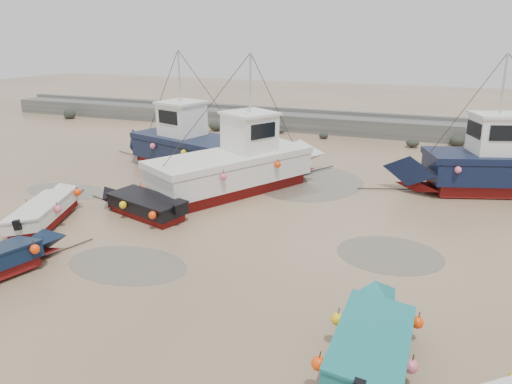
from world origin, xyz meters
TOP-DOWN VIEW (x-y plane):
  - ground at (0.00, 0.00)m, footprint 120.00×120.00m
  - seawall at (0.05, 21.99)m, footprint 60.00×4.92m
  - puddle_a at (-1.77, -2.17)m, footprint 4.10×4.10m
  - puddle_b at (5.95, 1.74)m, footprint 3.53×3.53m
  - puddle_c at (-9.09, 3.27)m, footprint 4.22×4.22m
  - puddle_d at (1.12, 8.89)m, footprint 5.22×5.22m
  - dinghy_0 at (-7.02, 0.07)m, footprint 3.04×6.09m
  - dinghy_2 at (6.25, -4.07)m, footprint 2.06×5.68m
  - dinghy_4 at (-3.97, 1.94)m, footprint 5.65×2.73m
  - cabin_boat_0 at (-5.61, 8.85)m, footprint 10.75×5.31m
  - cabin_boat_1 at (-1.50, 6.51)m, footprint 6.59×10.42m
  - cabin_boat_2 at (9.71, 10.61)m, footprint 10.99×5.54m
  - person at (-3.75, 4.77)m, footprint 0.80×0.72m

SIDE VIEW (x-z plane):
  - ground at x=0.00m, z-range 0.00..0.00m
  - person at x=-3.75m, z-range -0.92..0.92m
  - puddle_a at x=-1.77m, z-range 0.00..0.01m
  - puddle_b at x=5.95m, z-range 0.00..0.01m
  - puddle_c at x=-9.09m, z-range 0.00..0.01m
  - puddle_d at x=1.12m, z-range 0.00..0.01m
  - dinghy_0 at x=-7.02m, z-range -0.17..1.25m
  - dinghy_4 at x=-3.97m, z-range -0.16..1.26m
  - dinghy_2 at x=6.25m, z-range -0.16..1.27m
  - seawall at x=0.05m, z-range -0.12..1.38m
  - cabin_boat_2 at x=9.71m, z-range -1.80..4.42m
  - cabin_boat_1 at x=-1.50m, z-range -1.80..4.42m
  - cabin_boat_0 at x=-5.61m, z-range -1.80..4.42m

